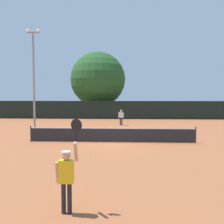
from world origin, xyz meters
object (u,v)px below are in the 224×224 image
object	(u,v)px
player_serving	(67,172)
large_tree	(98,79)
player_receiving	(121,116)
light_pole	(34,74)
tennis_ball	(90,153)
parked_car_near	(102,110)
parked_car_mid	(133,109)
parked_car_far	(161,110)

from	to	relation	value
player_serving	large_tree	bearing A→B (deg)	94.58
player_receiving	light_pole	size ratio (longest dim) A/B	0.18
tennis_ball	parked_car_near	size ratio (longest dim) A/B	0.02
parked_car_near	parked_car_mid	xyz separation A→B (m)	(5.01, 0.68, 0.00)
tennis_ball	large_tree	xyz separation A→B (m)	(-2.18, 24.57, 5.30)
player_serving	parked_car_far	distance (m)	34.06
player_serving	light_pole	size ratio (longest dim) A/B	0.29
parked_car_near	player_serving	bearing A→B (deg)	-84.29
parked_car_near	tennis_ball	bearing A→B (deg)	-84.06
tennis_ball	large_tree	distance (m)	25.23
tennis_ball	parked_car_far	xyz separation A→B (m)	(7.05, 26.30, 0.74)
player_receiving	tennis_ball	size ratio (longest dim) A/B	22.99
parked_car_near	parked_car_mid	bearing A→B (deg)	9.73
light_pole	tennis_ball	bearing A→B (deg)	-55.73
player_serving	parked_car_far	bearing A→B (deg)	78.65
tennis_ball	parked_car_mid	distance (m)	28.98
parked_car_near	parked_car_mid	size ratio (longest dim) A/B	0.97
tennis_ball	light_pole	world-z (taller)	light_pole
player_serving	parked_car_mid	world-z (taller)	player_serving
player_serving	light_pole	world-z (taller)	light_pole
player_receiving	parked_car_mid	world-z (taller)	parked_car_mid
tennis_ball	light_pole	size ratio (longest dim) A/B	0.01
parked_car_far	parked_car_near	bearing A→B (deg)	176.49
player_serving	player_receiving	bearing A→B (deg)	87.10
parked_car_near	parked_car_far	xyz separation A→B (m)	(9.01, -1.83, 0.00)
player_serving	tennis_ball	distance (m)	7.18
light_pole	player_receiving	bearing A→B (deg)	30.41
light_pole	parked_car_near	world-z (taller)	light_pole
player_receiving	tennis_ball	xyz separation A→B (m)	(-1.39, -13.37, -0.92)
light_pole	parked_car_mid	distance (m)	22.25
tennis_ball	parked_car_near	distance (m)	28.21
tennis_ball	parked_car_near	xyz separation A→B (m)	(-1.95, 28.13, 0.74)
player_serving	parked_car_near	size ratio (longest dim) A/B	0.59
light_pole	parked_car_mid	xyz separation A→B (m)	(9.17, 19.84, -4.16)
player_receiving	light_pole	distance (m)	9.57
player_serving	large_tree	size ratio (longest dim) A/B	0.27
player_receiving	parked_car_near	bearing A→B (deg)	-77.24
player_serving	parked_car_far	size ratio (longest dim) A/B	0.57
player_receiving	tennis_ball	distance (m)	13.48
parked_car_mid	parked_car_far	bearing A→B (deg)	-38.65
player_serving	parked_car_far	xyz separation A→B (m)	(6.70, 33.39, -0.33)
parked_car_mid	player_serving	bearing A→B (deg)	-100.79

